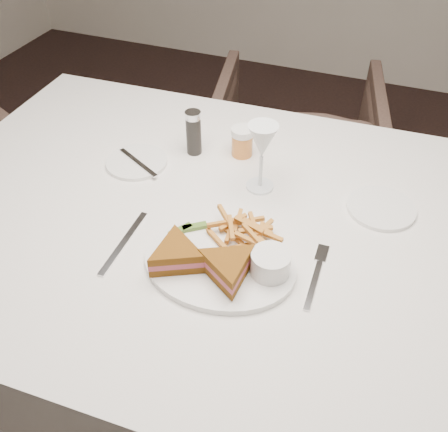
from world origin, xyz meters
The scene contains 4 objects.
ground centered at (0.00, 0.00, 0.00)m, with size 5.00×5.00×0.00m, color black.
table centered at (-0.10, 0.10, 0.38)m, with size 1.56×1.04×0.75m, color silver.
chair_far centered at (-0.16, 1.07, 0.34)m, with size 0.66×0.62×0.68m, color #48342C.
table_setting centered at (-0.08, 0.05, 0.79)m, with size 0.79×0.58×0.18m.
Camera 1 is at (0.19, -0.70, 1.52)m, focal length 40.00 mm.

